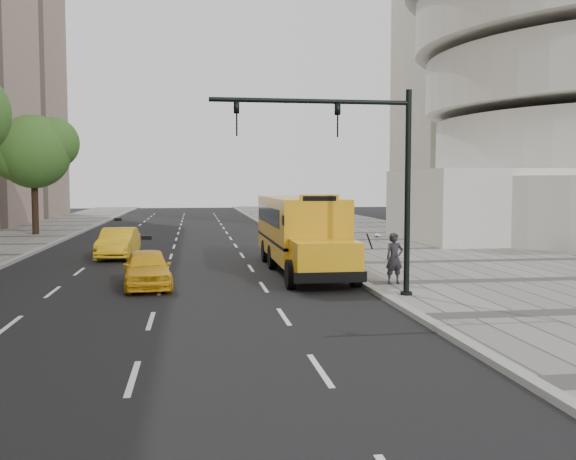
{
  "coord_description": "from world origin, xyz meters",
  "views": [
    {
      "loc": [
        0.14,
        -26.83,
        3.56
      ],
      "look_at": [
        3.5,
        -4.0,
        1.9
      ],
      "focal_mm": 40.0,
      "sensor_mm": 36.0,
      "label": 1
    }
  ],
  "objects": [
    {
      "name": "school_bus",
      "position": [
        4.5,
        -0.59,
        1.76
      ],
      "size": [
        2.96,
        11.56,
        3.19
      ],
      "color": "gold",
      "rests_on": "ground"
    },
    {
      "name": "sidewalk_museum",
      "position": [
        12.0,
        0.0,
        0.07
      ],
      "size": [
        12.0,
        140.0,
        0.15
      ],
      "primitive_type": "cube",
      "color": "gray",
      "rests_on": "ground"
    },
    {
      "name": "traffic_signal",
      "position": [
        5.19,
        -8.0,
        4.09
      ],
      "size": [
        6.18,
        0.36,
        6.4
      ],
      "color": "black",
      "rests_on": "ground"
    },
    {
      "name": "curb_museum",
      "position": [
        6.0,
        0.0,
        0.07
      ],
      "size": [
        0.3,
        140.0,
        0.15
      ],
      "primitive_type": "cube",
      "color": "gray",
      "rests_on": "ground"
    },
    {
      "name": "taxi_far",
      "position": [
        -3.48,
        4.77,
        0.72
      ],
      "size": [
        1.75,
        4.44,
        1.44
      ],
      "primitive_type": "imported",
      "rotation": [
        0.0,
        0.0,
        -0.05
      ],
      "color": "yellow",
      "rests_on": "ground"
    },
    {
      "name": "ground",
      "position": [
        0.0,
        0.0,
        0.0
      ],
      "size": [
        140.0,
        140.0,
        0.0
      ],
      "primitive_type": "plane",
      "color": "black",
      "rests_on": "ground"
    },
    {
      "name": "tree_c",
      "position": [
        -10.41,
        18.57,
        5.78
      ],
      "size": [
        5.57,
        4.95,
        8.21
      ],
      "color": "black",
      "rests_on": "ground"
    },
    {
      "name": "pedestrian",
      "position": [
        6.91,
        -5.83,
        1.02
      ],
      "size": [
        0.69,
        0.51,
        1.75
      ],
      "primitive_type": "imported",
      "rotation": [
        0.0,
        0.0,
        0.15
      ],
      "color": "black",
      "rests_on": "sidewalk_museum"
    },
    {
      "name": "taxi_near",
      "position": [
        -1.47,
        -4.49,
        0.67
      ],
      "size": [
        1.95,
        4.05,
        1.33
      ],
      "primitive_type": "imported",
      "rotation": [
        0.0,
        0.0,
        0.1
      ],
      "color": "yellow",
      "rests_on": "ground"
    }
  ]
}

